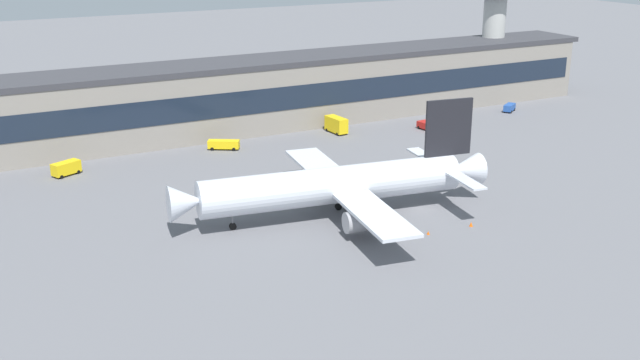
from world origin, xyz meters
name	(u,v)px	position (x,y,z in m)	size (l,w,h in m)	color
ground_plane	(420,208)	(0.00, 0.00, 0.00)	(600.00, 600.00, 0.00)	slate
terminal_building	(269,93)	(0.00, 60.04, 7.84)	(173.03, 15.42, 15.63)	gray
airliner	(337,185)	(-13.74, 3.27, 5.30)	(52.01, 44.18, 17.55)	silver
control_tower	(494,20)	(66.58, 63.10, 20.15)	(11.26, 11.26, 32.35)	#B7B7B2
belt_loader	(224,144)	(-16.04, 47.02, 1.15)	(6.52, 5.01, 1.95)	yellow
stair_truck	(336,124)	(10.71, 47.94, 1.98)	(2.89, 6.18, 3.55)	yellow
pushback_tractor	(428,125)	(30.25, 40.57, 1.05)	(3.14, 5.07, 1.75)	red
follow_me_car	(510,107)	(58.45, 45.56, 1.09)	(4.72, 4.01, 1.85)	#2651A5
crew_van	(67,168)	(-47.84, 44.80, 1.46)	(5.64, 4.19, 2.55)	yellow
traffic_cone_0	(471,224)	(2.49, -10.01, 0.36)	(0.57, 0.57, 0.72)	#F2590C
traffic_cone_1	(428,233)	(-5.22, -9.60, 0.28)	(0.45, 0.45, 0.57)	#F2590C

